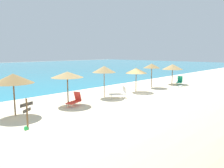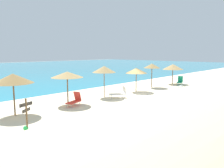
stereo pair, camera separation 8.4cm
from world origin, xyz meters
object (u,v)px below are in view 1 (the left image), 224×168
object	(u,v)px
beach_umbrella_4	(152,66)
lounge_chair_2	(119,93)
beach_umbrella_2	(104,69)
beach_ball	(26,128)
beach_umbrella_5	(173,67)
lounge_chair_0	(75,100)
cooler_box	(180,87)
beach_umbrella_0	(13,79)
beach_umbrella_1	(67,75)
lounge_chair_1	(180,81)
beach_umbrella_3	(136,71)
wooden_signpost	(27,112)

from	to	relation	value
beach_umbrella_4	lounge_chair_2	world-z (taller)	beach_umbrella_4
beach_umbrella_2	beach_ball	xyz separation A→B (m)	(-9.17, -3.40, -2.44)
beach_umbrella_5	lounge_chair_2	distance (m)	11.69
beach_umbrella_5	lounge_chair_0	distance (m)	16.27
cooler_box	beach_umbrella_2	bearing A→B (deg)	162.13
beach_umbrella_0	beach_umbrella_1	distance (m)	4.22
lounge_chair_2	cooler_box	xyz separation A→B (m)	(8.67, -1.66, -0.30)
beach_umbrella_4	beach_ball	bearing A→B (deg)	-168.71
beach_umbrella_5	lounge_chair_1	distance (m)	2.08
beach_umbrella_5	beach_umbrella_4	bearing A→B (deg)	174.24
lounge_chair_1	beach_umbrella_4	bearing A→B (deg)	50.69
beach_umbrella_3	beach_umbrella_4	bearing A→B (deg)	7.22
beach_umbrella_2	beach_ball	world-z (taller)	beach_umbrella_2
lounge_chair_1	wooden_signpost	size ratio (longest dim) A/B	0.86
beach_umbrella_0	cooler_box	bearing A→B (deg)	-9.37
beach_umbrella_3	beach_umbrella_5	world-z (taller)	beach_umbrella_5
beach_umbrella_2	beach_ball	size ratio (longest dim) A/B	10.59
lounge_chair_1	wooden_signpost	distance (m)	21.31
beach_umbrella_3	beach_umbrella_0	bearing A→B (deg)	178.35
lounge_chair_0	cooler_box	distance (m)	13.50
beach_umbrella_1	cooler_box	world-z (taller)	beach_umbrella_1
beach_umbrella_5	beach_umbrella_3	bearing A→B (deg)	-179.78
beach_umbrella_3	beach_umbrella_4	world-z (taller)	beach_umbrella_4
beach_umbrella_3	beach_umbrella_5	distance (m)	7.86
beach_umbrella_4	lounge_chair_0	world-z (taller)	beach_umbrella_4
beach_umbrella_4	beach_umbrella_5	xyz separation A→B (m)	(4.24, -0.43, -0.29)
beach_umbrella_5	lounge_chair_2	world-z (taller)	beach_umbrella_5
wooden_signpost	beach_ball	bearing A→B (deg)	109.69
beach_umbrella_4	wooden_signpost	world-z (taller)	beach_umbrella_4
beach_umbrella_3	beach_umbrella_5	bearing A→B (deg)	0.22
beach_umbrella_2	lounge_chair_0	size ratio (longest dim) A/B	2.00
beach_umbrella_2	beach_umbrella_3	bearing A→B (deg)	-6.00
beach_umbrella_3	cooler_box	distance (m)	5.98
lounge_chair_1	beach_umbrella_2	bearing A→B (deg)	63.32
beach_umbrella_5	lounge_chair_1	xyz separation A→B (m)	(-0.03, -1.08, -1.78)
beach_umbrella_4	lounge_chair_1	xyz separation A→B (m)	(4.21, -1.51, -2.07)
beach_umbrella_4	beach_umbrella_5	distance (m)	4.27
lounge_chair_2	lounge_chair_0	bearing A→B (deg)	114.80
beach_umbrella_0	beach_umbrella_3	distance (m)	12.61
wooden_signpost	beach_ball	distance (m)	0.91
beach_umbrella_2	lounge_chair_1	world-z (taller)	beach_umbrella_2
beach_umbrella_4	wooden_signpost	size ratio (longest dim) A/B	1.62
beach_umbrella_3	lounge_chair_2	distance (m)	4.16
lounge_chair_0	beach_ball	size ratio (longest dim) A/B	5.30
beach_umbrella_2	wooden_signpost	world-z (taller)	beach_umbrella_2
beach_umbrella_2	beach_umbrella_4	world-z (taller)	beach_umbrella_2
beach_umbrella_3	wooden_signpost	xyz separation A→B (m)	(-13.39, -3.02, -1.18)
beach_umbrella_3	cooler_box	bearing A→B (deg)	-26.93
beach_umbrella_0	beach_umbrella_5	size ratio (longest dim) A/B	1.04
wooden_signpost	cooler_box	bearing A→B (deg)	-16.46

